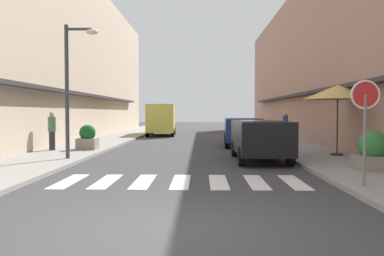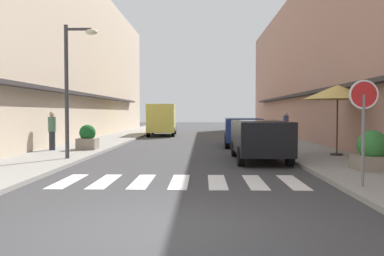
{
  "view_description": "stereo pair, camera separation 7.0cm",
  "coord_description": "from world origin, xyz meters",
  "px_view_note": "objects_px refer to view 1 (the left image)",
  "views": [
    {
      "loc": [
        0.51,
        -5.99,
        1.76
      ],
      "look_at": [
        0.09,
        12.98,
        1.03
      ],
      "focal_mm": 38.03,
      "sensor_mm": 36.0,
      "label": 1
    },
    {
      "loc": [
        0.58,
        -5.99,
        1.76
      ],
      "look_at": [
        0.09,
        12.98,
        1.03
      ],
      "focal_mm": 38.03,
      "sensor_mm": 36.0,
      "label": 2
    }
  ],
  "objects_px": {
    "cafe_umbrella": "(338,92)",
    "planter_midblock": "(88,138)",
    "parked_car_near": "(260,136)",
    "street_lamp": "(73,76)",
    "pedestrian_walking_far": "(285,124)",
    "delivery_van": "(162,117)",
    "pedestrian_walking_near": "(52,130)",
    "parked_car_mid": "(242,129)",
    "planter_corner": "(373,152)",
    "round_street_sign": "(365,105)"
  },
  "relations": [
    {
      "from": "round_street_sign",
      "to": "pedestrian_walking_far",
      "type": "xyz_separation_m",
      "value": [
        1.75,
        16.87,
        -0.92
      ]
    },
    {
      "from": "planter_corner",
      "to": "planter_midblock",
      "type": "xyz_separation_m",
      "value": [
        -9.97,
        6.22,
        -0.01
      ]
    },
    {
      "from": "delivery_van",
      "to": "parked_car_mid",
      "type": "bearing_deg",
      "value": -62.35
    },
    {
      "from": "parked_car_near",
      "to": "round_street_sign",
      "type": "xyz_separation_m",
      "value": [
        1.47,
        -5.7,
        0.99
      ]
    },
    {
      "from": "planter_midblock",
      "to": "pedestrian_walking_far",
      "type": "distance_m",
      "value": 13.11
    },
    {
      "from": "parked_car_mid",
      "to": "round_street_sign",
      "type": "xyz_separation_m",
      "value": [
        1.47,
        -12.05,
        0.99
      ]
    },
    {
      "from": "cafe_umbrella",
      "to": "planter_corner",
      "type": "bearing_deg",
      "value": -94.25
    },
    {
      "from": "delivery_van",
      "to": "pedestrian_walking_near",
      "type": "xyz_separation_m",
      "value": [
        -3.47,
        -13.39,
        -0.41
      ]
    },
    {
      "from": "planter_corner",
      "to": "pedestrian_walking_far",
      "type": "bearing_deg",
      "value": 88.25
    },
    {
      "from": "delivery_van",
      "to": "round_street_sign",
      "type": "bearing_deg",
      "value": -73.18
    },
    {
      "from": "parked_car_near",
      "to": "delivery_van",
      "type": "relative_size",
      "value": 0.8
    },
    {
      "from": "planter_midblock",
      "to": "parked_car_near",
      "type": "bearing_deg",
      "value": -24.04
    },
    {
      "from": "planter_corner",
      "to": "parked_car_near",
      "type": "bearing_deg",
      "value": 132.78
    },
    {
      "from": "cafe_umbrella",
      "to": "planter_midblock",
      "type": "xyz_separation_m",
      "value": [
        -10.27,
        2.26,
        -1.91
      ]
    },
    {
      "from": "round_street_sign",
      "to": "parked_car_mid",
      "type": "bearing_deg",
      "value": 96.97
    },
    {
      "from": "delivery_van",
      "to": "round_street_sign",
      "type": "height_order",
      "value": "round_street_sign"
    },
    {
      "from": "street_lamp",
      "to": "pedestrian_walking_near",
      "type": "distance_m",
      "value": 4.22
    },
    {
      "from": "delivery_van",
      "to": "planter_midblock",
      "type": "xyz_separation_m",
      "value": [
        -2.05,
        -12.94,
        -0.79
      ]
    },
    {
      "from": "round_street_sign",
      "to": "pedestrian_walking_far",
      "type": "distance_m",
      "value": 16.99
    },
    {
      "from": "parked_car_near",
      "to": "planter_corner",
      "type": "xyz_separation_m",
      "value": [
        2.79,
        -3.02,
        -0.29
      ]
    },
    {
      "from": "planter_corner",
      "to": "pedestrian_walking_near",
      "type": "xyz_separation_m",
      "value": [
        -11.4,
        5.77,
        0.37
      ]
    },
    {
      "from": "round_street_sign",
      "to": "planter_corner",
      "type": "xyz_separation_m",
      "value": [
        1.32,
        2.68,
        -1.29
      ]
    },
    {
      "from": "delivery_van",
      "to": "planter_midblock",
      "type": "height_order",
      "value": "delivery_van"
    },
    {
      "from": "round_street_sign",
      "to": "pedestrian_walking_near",
      "type": "height_order",
      "value": "round_street_sign"
    },
    {
      "from": "parked_car_mid",
      "to": "round_street_sign",
      "type": "distance_m",
      "value": 12.18
    },
    {
      "from": "round_street_sign",
      "to": "parked_car_near",
      "type": "bearing_deg",
      "value": 104.48
    },
    {
      "from": "cafe_umbrella",
      "to": "planter_midblock",
      "type": "relative_size",
      "value": 2.46
    },
    {
      "from": "parked_car_near",
      "to": "pedestrian_walking_near",
      "type": "xyz_separation_m",
      "value": [
        -8.61,
        2.76,
        0.07
      ]
    },
    {
      "from": "parked_car_mid",
      "to": "pedestrian_walking_far",
      "type": "height_order",
      "value": "pedestrian_walking_far"
    },
    {
      "from": "parked_car_mid",
      "to": "street_lamp",
      "type": "relative_size",
      "value": 0.97
    },
    {
      "from": "parked_car_near",
      "to": "pedestrian_walking_near",
      "type": "relative_size",
      "value": 2.63
    },
    {
      "from": "pedestrian_walking_near",
      "to": "pedestrian_walking_far",
      "type": "bearing_deg",
      "value": 173.77
    },
    {
      "from": "cafe_umbrella",
      "to": "pedestrian_walking_near",
      "type": "relative_size",
      "value": 1.61
    },
    {
      "from": "street_lamp",
      "to": "pedestrian_walking_far",
      "type": "distance_m",
      "value": 15.36
    },
    {
      "from": "street_lamp",
      "to": "pedestrian_walking_near",
      "type": "relative_size",
      "value": 2.83
    },
    {
      "from": "planter_corner",
      "to": "pedestrian_walking_far",
      "type": "distance_m",
      "value": 14.2
    },
    {
      "from": "street_lamp",
      "to": "pedestrian_walking_near",
      "type": "xyz_separation_m",
      "value": [
        -1.93,
        3.15,
        -2.06
      ]
    },
    {
      "from": "parked_car_mid",
      "to": "cafe_umbrella",
      "type": "height_order",
      "value": "cafe_umbrella"
    },
    {
      "from": "delivery_van",
      "to": "planter_corner",
      "type": "xyz_separation_m",
      "value": [
        7.92,
        -19.16,
        -0.78
      ]
    },
    {
      "from": "parked_car_near",
      "to": "street_lamp",
      "type": "xyz_separation_m",
      "value": [
        -6.68,
        -0.39,
        2.13
      ]
    },
    {
      "from": "planter_corner",
      "to": "planter_midblock",
      "type": "bearing_deg",
      "value": 148.05
    },
    {
      "from": "delivery_van",
      "to": "pedestrian_walking_far",
      "type": "height_order",
      "value": "delivery_van"
    },
    {
      "from": "parked_car_mid",
      "to": "parked_car_near",
      "type": "bearing_deg",
      "value": -90.0
    },
    {
      "from": "parked_car_near",
      "to": "cafe_umbrella",
      "type": "bearing_deg",
      "value": 17.01
    },
    {
      "from": "parked_car_near",
      "to": "street_lamp",
      "type": "bearing_deg",
      "value": -176.65
    },
    {
      "from": "parked_car_near",
      "to": "pedestrian_walking_far",
      "type": "relative_size",
      "value": 2.64
    },
    {
      "from": "delivery_van",
      "to": "round_street_sign",
      "type": "distance_m",
      "value": 22.83
    },
    {
      "from": "parked_car_near",
      "to": "delivery_van",
      "type": "distance_m",
      "value": 16.95
    },
    {
      "from": "parked_car_near",
      "to": "pedestrian_walking_far",
      "type": "height_order",
      "value": "pedestrian_walking_far"
    },
    {
      "from": "parked_car_mid",
      "to": "pedestrian_walking_far",
      "type": "relative_size",
      "value": 2.76
    }
  ]
}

